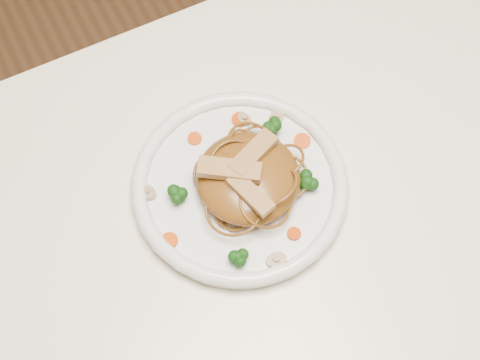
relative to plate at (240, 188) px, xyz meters
name	(u,v)px	position (x,y,z in m)	size (l,w,h in m)	color
table	(297,265)	(0.04, -0.10, -0.11)	(1.20, 0.80, 0.75)	white
plate	(240,188)	(0.00, 0.00, 0.00)	(0.27, 0.27, 0.02)	white
noodle_mound	(248,178)	(0.01, -0.01, 0.03)	(0.13, 0.13, 0.04)	brown
chicken_a	(253,153)	(0.02, 0.01, 0.06)	(0.07, 0.02, 0.01)	tan
chicken_b	(229,170)	(-0.01, 0.00, 0.06)	(0.08, 0.03, 0.01)	tan
chicken_c	(251,194)	(0.00, -0.04, 0.06)	(0.07, 0.02, 0.01)	tan
broccoli_0	(273,129)	(0.07, 0.05, 0.02)	(0.03, 0.03, 0.03)	#10450E
broccoli_1	(179,194)	(-0.08, 0.02, 0.02)	(0.03, 0.03, 0.03)	#10450E
broccoli_2	(239,256)	(-0.05, -0.09, 0.02)	(0.03, 0.03, 0.03)	#10450E
broccoli_3	(307,181)	(0.07, -0.04, 0.02)	(0.03, 0.03, 0.03)	#10450E
carrot_0	(240,119)	(0.04, 0.09, 0.01)	(0.02, 0.02, 0.01)	#E04A08
carrot_1	(169,241)	(-0.11, -0.03, 0.01)	(0.02, 0.02, 0.01)	#E04A08
carrot_2	(302,141)	(0.10, 0.02, 0.01)	(0.02, 0.02, 0.01)	#E04A08
carrot_3	(195,139)	(-0.02, 0.09, 0.01)	(0.02, 0.02, 0.01)	#E04A08
carrot_4	(294,234)	(0.03, -0.09, 0.01)	(0.02, 0.02, 0.01)	#E04A08
mushroom_0	(276,260)	(-0.01, -0.11, 0.01)	(0.03, 0.03, 0.01)	tan
mushroom_1	(276,118)	(0.09, 0.07, 0.01)	(0.03, 0.03, 0.01)	tan
mushroom_2	(146,192)	(-0.11, 0.04, 0.01)	(0.03, 0.03, 0.01)	tan
mushroom_3	(244,119)	(0.05, 0.08, 0.01)	(0.02, 0.02, 0.01)	tan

